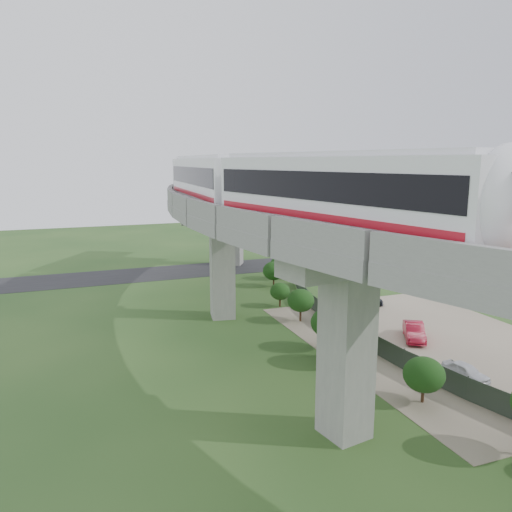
# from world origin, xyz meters

# --- Properties ---
(ground) EXTENTS (160.00, 160.00, 0.00)m
(ground) POSITION_xyz_m (0.00, 0.00, 0.00)
(ground) COLOR #24461C
(ground) RESTS_ON ground
(dirt_lot) EXTENTS (18.00, 26.00, 0.04)m
(dirt_lot) POSITION_xyz_m (14.00, -2.00, 0.02)
(dirt_lot) COLOR #7E6E5B
(dirt_lot) RESTS_ON ground
(asphalt_road) EXTENTS (60.00, 8.00, 0.03)m
(asphalt_road) POSITION_xyz_m (0.00, 30.00, 0.01)
(asphalt_road) COLOR #232326
(asphalt_road) RESTS_ON ground
(viaduct) EXTENTS (19.58, 73.98, 11.40)m
(viaduct) POSITION_xyz_m (3.84, 0.00, 9.05)
(viaduct) COLOR #99968E
(viaduct) RESTS_ON ground
(metro_train) EXTENTS (16.12, 60.45, 3.64)m
(metro_train) POSITION_xyz_m (1.17, 9.85, 12.31)
(metro_train) COLOR silver
(metro_train) RESTS_ON ground
(fence) EXTENTS (3.87, 38.73, 1.50)m
(fence) POSITION_xyz_m (9.75, 0.00, 0.75)
(fence) COLOR #2D382D
(fence) RESTS_ON ground
(tree_0) EXTENTS (2.41, 2.41, 2.71)m
(tree_0) POSITION_xyz_m (11.47, 21.84, 1.68)
(tree_0) COLOR #382314
(tree_0) RESTS_ON ground
(tree_1) EXTENTS (2.41, 2.41, 2.83)m
(tree_1) POSITION_xyz_m (9.36, 18.78, 1.80)
(tree_1) COLOR #382314
(tree_1) RESTS_ON ground
(tree_2) EXTENTS (1.93, 1.93, 2.32)m
(tree_2) POSITION_xyz_m (6.94, 11.50, 1.49)
(tree_2) COLOR #382314
(tree_2) RESTS_ON ground
(tree_3) EXTENTS (2.33, 2.33, 2.89)m
(tree_3) POSITION_xyz_m (6.77, 6.68, 1.89)
(tree_3) COLOR #382314
(tree_3) RESTS_ON ground
(tree_4) EXTENTS (2.53, 2.53, 3.10)m
(tree_4) POSITION_xyz_m (5.84, 0.21, 2.01)
(tree_4) COLOR #382314
(tree_4) RESTS_ON ground
(tree_5) EXTENTS (2.96, 2.96, 3.35)m
(tree_5) POSITION_xyz_m (5.81, -2.86, 2.09)
(tree_5) COLOR #382314
(tree_5) RESTS_ON ground
(tree_6) EXTENTS (2.36, 2.36, 2.72)m
(tree_6) POSITION_xyz_m (6.87, -9.13, 1.72)
(tree_6) COLOR #382314
(tree_6) RESTS_ON ground
(car_white) EXTENTS (1.70, 3.26, 1.06)m
(car_white) POSITION_xyz_m (11.42, -7.63, 0.57)
(car_white) COLOR silver
(car_white) RESTS_ON dirt_lot
(car_red) EXTENTS (3.25, 4.12, 1.31)m
(car_red) POSITION_xyz_m (13.06, -0.50, 0.70)
(car_red) COLOR #A30F24
(car_red) RESTS_ON dirt_lot
(car_dark) EXTENTS (4.01, 2.44, 1.08)m
(car_dark) POSITION_xyz_m (14.58, 8.87, 0.58)
(car_dark) COLOR black
(car_dark) RESTS_ON dirt_lot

